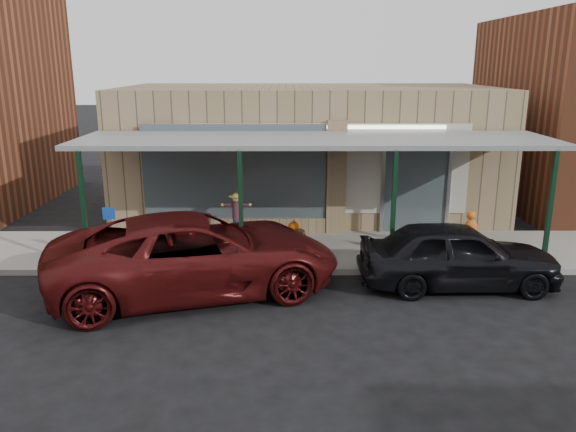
{
  "coord_description": "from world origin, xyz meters",
  "views": [
    {
      "loc": [
        -0.74,
        -10.64,
        4.92
      ],
      "look_at": [
        -0.69,
        2.6,
        1.32
      ],
      "focal_mm": 35.0,
      "sensor_mm": 36.0,
      "label": 1
    }
  ],
  "objects_px": {
    "handicap_sign": "(110,228)",
    "parked_sedan": "(458,255)",
    "car_maroon": "(196,254)",
    "barrel_pumpkin": "(294,236)",
    "barrel_scarecrow": "(237,225)"
  },
  "relations": [
    {
      "from": "barrel_pumpkin",
      "to": "handicap_sign",
      "type": "bearing_deg",
      "value": -161.55
    },
    {
      "from": "barrel_scarecrow",
      "to": "barrel_pumpkin",
      "type": "relative_size",
      "value": 1.85
    },
    {
      "from": "parked_sedan",
      "to": "car_maroon",
      "type": "xyz_separation_m",
      "value": [
        -5.86,
        -0.28,
        0.12
      ]
    },
    {
      "from": "barrel_pumpkin",
      "to": "parked_sedan",
      "type": "distance_m",
      "value": 4.49
    },
    {
      "from": "barrel_pumpkin",
      "to": "car_maroon",
      "type": "height_order",
      "value": "car_maroon"
    },
    {
      "from": "handicap_sign",
      "to": "parked_sedan",
      "type": "bearing_deg",
      "value": -7.84
    },
    {
      "from": "handicap_sign",
      "to": "car_maroon",
      "type": "xyz_separation_m",
      "value": [
        2.28,
        -1.36,
        -0.2
      ]
    },
    {
      "from": "barrel_pumpkin",
      "to": "parked_sedan",
      "type": "xyz_separation_m",
      "value": [
        3.66,
        -2.58,
        0.36
      ]
    },
    {
      "from": "barrel_pumpkin",
      "to": "barrel_scarecrow",
      "type": "bearing_deg",
      "value": 167.88
    },
    {
      "from": "barrel_scarecrow",
      "to": "car_maroon",
      "type": "relative_size",
      "value": 0.22
    },
    {
      "from": "parked_sedan",
      "to": "car_maroon",
      "type": "relative_size",
      "value": 0.71
    },
    {
      "from": "barrel_pumpkin",
      "to": "car_maroon",
      "type": "xyz_separation_m",
      "value": [
        -2.2,
        -2.86,
        0.47
      ]
    },
    {
      "from": "handicap_sign",
      "to": "car_maroon",
      "type": "relative_size",
      "value": 0.23
    },
    {
      "from": "car_maroon",
      "to": "parked_sedan",
      "type": "bearing_deg",
      "value": -103.56
    },
    {
      "from": "barrel_scarecrow",
      "to": "barrel_pumpkin",
      "type": "bearing_deg",
      "value": -32.39
    }
  ]
}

